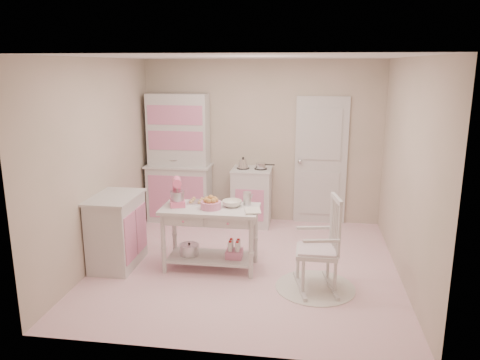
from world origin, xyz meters
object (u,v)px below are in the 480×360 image
rocking_chair (317,243)px  work_table (211,238)px  base_cabinet (117,231)px  stove (252,197)px  bread_basket (211,205)px  stand_mixer (177,192)px  hutch (179,158)px

rocking_chair → work_table: 1.37m
base_cabinet → stove: bearing=50.5°
rocking_chair → bread_basket: 1.36m
base_cabinet → work_table: bearing=4.1°
base_cabinet → work_table: size_ratio=0.77×
stand_mixer → bread_basket: (0.44, -0.07, -0.12)m
base_cabinet → stand_mixer: size_ratio=2.71×
work_table → hutch: bearing=116.6°
stand_mixer → rocking_chair: bearing=-31.5°
stove → bread_basket: 1.85m
hutch → rocking_chair: hutch is taller
rocking_chair → work_table: (-1.31, 0.38, -0.15)m
work_table → bread_basket: size_ratio=4.80×
base_cabinet → rocking_chair: (2.51, -0.29, 0.09)m
hutch → stove: size_ratio=2.26×
rocking_chair → bread_basket: (-1.29, 0.33, 0.30)m
base_cabinet → bread_basket: size_ratio=3.68×
stove → rocking_chair: size_ratio=0.84×
hutch → stove: 1.33m
stove → bread_basket: (-0.29, -1.79, 0.39)m
hutch → stand_mixer: hutch is taller
work_table → stand_mixer: 0.71m
stove → rocking_chair: (1.00, -2.11, 0.09)m
work_table → stand_mixer: bearing=177.3°
stand_mixer → bread_basket: stand_mixer is taller
work_table → bread_basket: bearing=-68.2°
bread_basket → work_table: bearing=111.8°
stove → base_cabinet: (-1.51, -1.82, 0.00)m
hutch → base_cabinet: size_ratio=2.26×
base_cabinet → work_table: 1.20m
hutch → bread_basket: size_ratio=8.32×
work_table → bread_basket: (0.02, -0.05, 0.45)m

